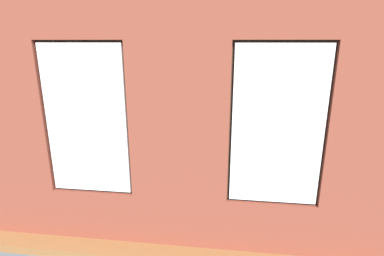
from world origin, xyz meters
TOP-DOWN VIEW (x-y plane):
  - ground_plane at (0.00, 0.00)m, footprint 6.28×5.52m
  - brick_wall_with_windows at (-0.00, 2.38)m, footprint 5.68×0.30m
  - white_wall_right at (2.79, 0.20)m, footprint 0.10×4.52m
  - couch_by_window at (0.75, 1.73)m, footprint 1.72×0.87m
  - couch_left at (-2.14, 0.16)m, footprint 0.94×2.06m
  - coffee_table at (0.30, -0.18)m, footprint 1.54×0.74m
  - cup_ceramic at (0.50, -0.28)m, footprint 0.09×0.09m
  - table_plant_small at (-0.12, -0.31)m, footprint 0.12×0.12m
  - remote_black at (0.76, -0.07)m, footprint 0.16×0.15m
  - remote_gray at (0.19, -0.07)m, footprint 0.17×0.06m
  - remote_silver at (0.30, -0.18)m, footprint 0.17×0.14m
  - media_console at (2.49, 0.31)m, footprint 1.08×0.42m
  - tv_flatscreen at (2.49, 0.30)m, footprint 1.15×0.20m
  - potted_plant_mid_room_small at (-0.88, -0.71)m, footprint 0.30×0.30m
  - potted_plant_corner_far_left at (-2.29, 1.84)m, footprint 0.90×0.89m
  - potted_plant_beside_window_right at (1.79, 1.83)m, footprint 0.72×0.72m
  - potted_plant_corner_near_left at (-2.30, -1.76)m, footprint 0.74×0.75m

SIDE VIEW (x-z plane):
  - ground_plane at x=0.00m, z-range -0.10..0.00m
  - media_console at x=2.49m, z-range 0.00..0.56m
  - couch_left at x=-2.14m, z-range -0.07..0.73m
  - couch_by_window at x=0.75m, z-range -0.07..0.73m
  - potted_plant_mid_room_small at x=-0.88m, z-range 0.08..0.64m
  - coffee_table at x=0.30m, z-range 0.17..0.60m
  - remote_black at x=0.76m, z-range 0.43..0.46m
  - remote_gray at x=0.19m, z-range 0.43..0.46m
  - remote_silver at x=0.30m, z-range 0.43..0.46m
  - cup_ceramic at x=0.50m, z-range 0.43..0.54m
  - potted_plant_corner_near_left at x=-2.30m, z-range -0.03..1.02m
  - potted_plant_beside_window_right at x=1.79m, z-range 0.13..0.94m
  - table_plant_small at x=-0.12m, z-range 0.44..0.64m
  - potted_plant_corner_far_left at x=-2.29m, z-range 0.08..1.46m
  - tv_flatscreen at x=2.49m, z-range 0.56..1.37m
  - brick_wall_with_windows at x=0.00m, z-range -0.01..3.37m
  - white_wall_right at x=2.79m, z-range 0.00..3.38m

